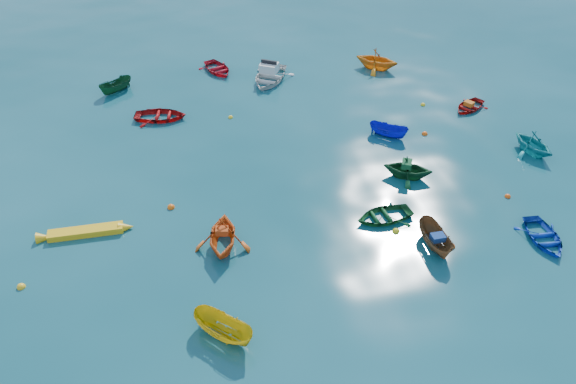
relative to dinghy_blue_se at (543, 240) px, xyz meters
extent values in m
plane|color=#094148|center=(-11.17, 0.72, 0.00)|extent=(160.00, 160.00, 0.00)
imported|color=brown|center=(-5.23, 0.69, 0.00)|extent=(1.07, 2.75, 1.06)
imported|color=#0D37AE|center=(0.00, 0.00, 0.00)|extent=(2.31, 3.06, 0.60)
imported|color=#DB5314|center=(-14.91, 2.76, 0.00)|extent=(3.17, 3.50, 1.61)
imported|color=gold|center=(-15.50, -2.39, 0.00)|extent=(2.74, 2.76, 1.09)
imported|color=#124E22|center=(-6.87, 3.10, 0.00)|extent=(3.12, 2.39, 0.60)
imported|color=teal|center=(3.58, 6.96, 0.00)|extent=(2.98, 3.25, 1.43)
imported|color=#B00E0E|center=(-17.35, 15.43, 0.00)|extent=(3.66, 2.94, 0.68)
imported|color=#104721|center=(-4.41, 6.17, 0.00)|extent=(3.34, 3.18, 1.37)
imported|color=#A00F0D|center=(2.44, 12.51, 0.00)|extent=(3.20, 2.96, 0.54)
imported|color=#0E0FAF|center=(-3.94, 10.41, 0.00)|extent=(2.46, 2.21, 0.94)
imported|color=red|center=(-13.02, 21.56, 0.00)|extent=(3.10, 3.62, 0.63)
imported|color=orange|center=(-1.50, 19.54, 0.00)|extent=(4.11, 4.02, 1.64)
imported|color=#0F4122|center=(-20.18, 19.86, 0.00)|extent=(2.60, 2.31, 0.98)
imported|color=silver|center=(-9.59, 19.30, 0.00)|extent=(4.59, 4.99, 1.44)
cube|color=navy|center=(-5.23, 0.54, 0.68)|extent=(0.63, 0.48, 0.30)
cube|color=#C24113|center=(-14.90, 2.81, 0.95)|extent=(0.66, 0.55, 0.28)
cube|color=#134D25|center=(-4.50, 6.21, 0.85)|extent=(0.78, 0.85, 0.33)
cube|color=orange|center=(2.35, 12.45, 0.41)|extent=(0.67, 0.71, 0.28)
sphere|color=#D74A0B|center=(-4.46, 0.50, 0.00)|extent=(0.37, 0.37, 0.37)
sphere|color=yellow|center=(-23.78, 2.06, 0.00)|extent=(0.37, 0.37, 0.37)
sphere|color=#F65E0D|center=(-17.17, 6.21, 0.00)|extent=(0.39, 0.39, 0.39)
sphere|color=yellow|center=(-6.61, 2.05, 0.00)|extent=(0.35, 0.35, 0.35)
sphere|color=#F8510D|center=(0.09, 3.40, 0.00)|extent=(0.32, 0.32, 0.32)
sphere|color=yellow|center=(-12.99, 14.65, 0.00)|extent=(0.30, 0.30, 0.30)
sphere|color=#F7570D|center=(-1.67, 10.13, 0.00)|extent=(0.36, 0.36, 0.36)
sphere|color=yellow|center=(-0.31, 13.58, 0.00)|extent=(0.32, 0.32, 0.32)
camera|label=1|loc=(-16.03, -16.74, 18.05)|focal=35.00mm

